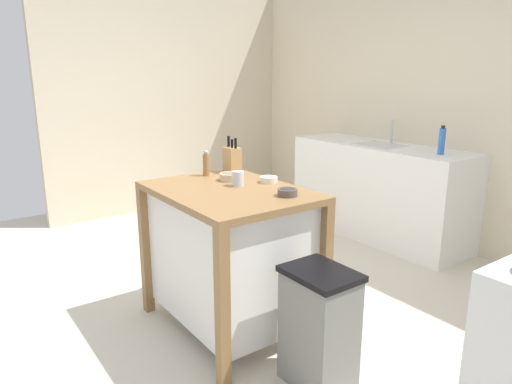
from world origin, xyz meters
TOP-DOWN VIEW (x-y plane):
  - ground_plane at (0.00, 0.00)m, footprint 6.10×6.10m
  - wall_back at (0.00, 2.34)m, footprint 5.10×0.10m
  - wall_left at (-2.55, 0.87)m, footprint 0.10×2.94m
  - kitchen_island at (0.20, -0.10)m, footprint 1.02×0.76m
  - knife_block at (-0.19, 0.18)m, footprint 0.11×0.09m
  - bowl_ceramic_small at (0.53, 0.08)m, footprint 0.11×0.11m
  - bowl_ceramic_wide at (0.02, 0.02)m, footprint 0.14×0.14m
  - bowl_stoneware_deep at (0.21, 0.19)m, footprint 0.11×0.11m
  - drinking_cup at (0.17, -0.02)m, footprint 0.07×0.07m
  - pepper_grinder at (-0.19, -0.03)m, footprint 0.04×0.04m
  - trash_bin at (0.95, -0.05)m, footprint 0.36×0.28m
  - sink_counter at (-0.40, 1.99)m, footprint 1.80×0.60m
  - sink_faucet at (-0.40, 2.13)m, footprint 0.02×0.02m
  - bottle_spray_cleaner at (0.25, 1.96)m, footprint 0.05×0.05m

SIDE VIEW (x-z plane):
  - ground_plane at x=0.00m, z-range 0.00..0.00m
  - trash_bin at x=0.95m, z-range 0.00..0.63m
  - sink_counter at x=-0.40m, z-range 0.00..0.90m
  - kitchen_island at x=0.20m, z-range 0.05..0.95m
  - bowl_stoneware_deep at x=0.21m, z-range 0.90..0.93m
  - bowl_ceramic_small at x=0.53m, z-range 0.90..0.94m
  - bowl_ceramic_wide at x=0.02m, z-range 0.90..0.94m
  - drinking_cup at x=0.17m, z-range 0.90..0.99m
  - pepper_grinder at x=-0.19m, z-range 0.89..1.06m
  - knife_block at x=-0.19m, z-range 0.86..1.11m
  - sink_faucet at x=-0.40m, z-range 0.90..1.12m
  - bottle_spray_cleaner at x=0.25m, z-range 0.89..1.13m
  - wall_back at x=0.00m, z-range 0.00..2.60m
  - wall_left at x=-2.55m, z-range 0.00..2.60m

